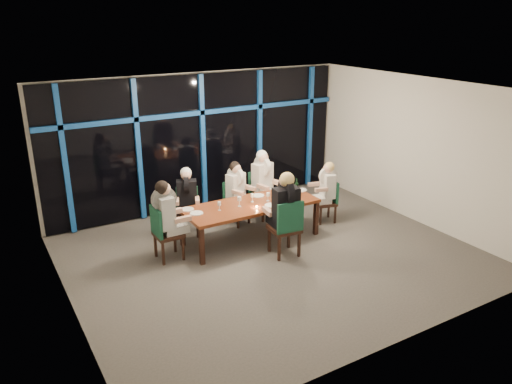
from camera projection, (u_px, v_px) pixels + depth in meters
room at (274, 148)px, 8.41m from camera, size 7.04×7.00×3.02m
window_wall at (202, 140)px, 10.94m from camera, size 6.86×0.43×2.94m
dining_table at (251, 207)px, 9.51m from camera, size 2.60×1.00×0.75m
chair_far_left at (188, 208)px, 9.88m from camera, size 0.57×0.57×0.94m
chair_far_mid at (234, 200)px, 10.36m from camera, size 0.54×0.54×0.92m
chair_far_right at (261, 191)px, 10.69m from camera, size 0.55×0.55×1.01m
chair_end_left at (163, 231)px, 8.77m from camera, size 0.47×0.47×1.01m
chair_end_right at (329, 199)px, 10.46m from camera, size 0.50×0.50×0.89m
chair_near_mid at (287, 226)px, 8.88m from camera, size 0.56×0.56×1.08m
diner_far_left at (187, 192)px, 9.67m from camera, size 0.58×0.64×0.91m
diner_far_mid at (237, 184)px, 10.19m from camera, size 0.55×0.63×0.89m
diner_far_right at (264, 175)px, 10.49m from camera, size 0.55×0.67×0.98m
diner_end_left at (166, 209)px, 8.67m from camera, size 0.63×0.50×0.99m
diner_end_right at (326, 183)px, 10.32m from camera, size 0.60×0.51×0.86m
diner_near_mid at (285, 201)px, 8.81m from camera, size 0.57×0.70×1.06m
plate_far_left at (187, 209)px, 9.20m from camera, size 0.24×0.24×0.01m
plate_far_mid at (258, 196)px, 9.89m from camera, size 0.24×0.24×0.01m
plate_far_right at (282, 191)px, 10.16m from camera, size 0.24×0.24×0.01m
plate_end_left at (197, 213)px, 9.02m from camera, size 0.24×0.24×0.01m
plate_end_right at (301, 190)px, 10.20m from camera, size 0.24×0.24×0.01m
plate_near_mid at (271, 205)px, 9.39m from camera, size 0.24×0.24×0.01m
wine_bottle at (296, 189)px, 9.90m from camera, size 0.08×0.08×0.35m
water_pitcher at (285, 195)px, 9.66m from camera, size 0.12×0.11×0.20m
tea_light at (257, 207)px, 9.29m from camera, size 0.05×0.05×0.03m
wine_glass_a at (239, 199)px, 9.31m from camera, size 0.07×0.07×0.19m
wine_glass_b at (252, 196)px, 9.54m from camera, size 0.06×0.06×0.16m
wine_glass_c at (268, 195)px, 9.58m from camera, size 0.07×0.07×0.17m
wine_glass_d at (219, 204)px, 9.13m from camera, size 0.06×0.06×0.17m
wine_glass_e at (288, 187)px, 10.05m from camera, size 0.07×0.07×0.17m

